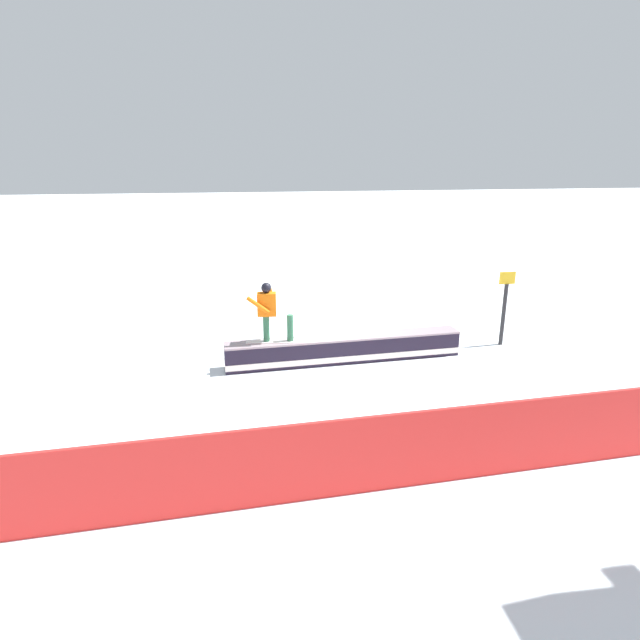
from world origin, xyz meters
TOP-DOWN VIEW (x-y plane):
  - ground_plane at (0.00, 0.00)m, footprint 120.00×120.00m
  - grind_box at (0.00, 0.00)m, footprint 5.43×0.76m
  - snowboarder at (1.68, 0.05)m, footprint 1.45×0.45m
  - safety_fence at (0.00, 4.81)m, footprint 12.54×0.60m
  - trail_marker at (-4.08, -0.43)m, footprint 0.40×0.10m

SIDE VIEW (x-z plane):
  - ground_plane at x=0.00m, z-range 0.00..0.00m
  - grind_box at x=0.00m, z-range -0.03..0.57m
  - safety_fence at x=0.00m, z-range 0.00..1.16m
  - trail_marker at x=-4.08m, z-range 0.07..1.91m
  - snowboarder at x=1.68m, z-range 0.65..1.98m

